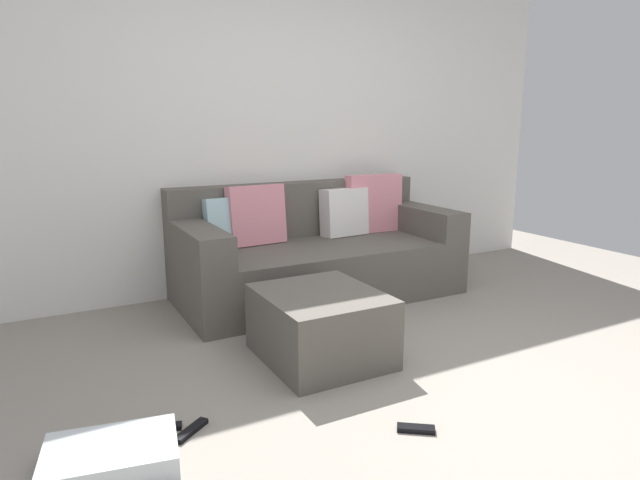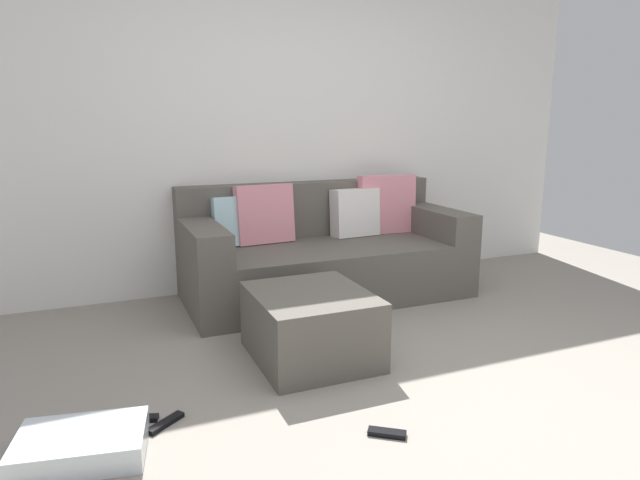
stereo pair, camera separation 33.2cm
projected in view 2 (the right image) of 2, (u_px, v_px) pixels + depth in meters
name	position (u px, v px, depth m)	size (l,w,h in m)	color
ground_plane	(462.00, 413.00, 2.50)	(6.91, 6.91, 0.00)	gray
wall_back	(288.00, 110.00, 4.32)	(5.32, 0.10, 2.77)	silver
couch_sectional	(324.00, 253.00, 4.18)	(2.09, 0.94, 0.88)	#59544C
ottoman	(311.00, 325.00, 3.05)	(0.62, 0.71, 0.38)	#59544C
storage_bin	(81.00, 445.00, 2.16)	(0.49, 0.33, 0.11)	silver
remote_near_ottoman	(387.00, 433.00, 2.32)	(0.16, 0.05, 0.02)	black
remote_by_storage_bin	(139.00, 419.00, 2.43)	(0.17, 0.05, 0.02)	black
remote_under_side_table	(166.00, 423.00, 2.40)	(0.19, 0.04, 0.02)	black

